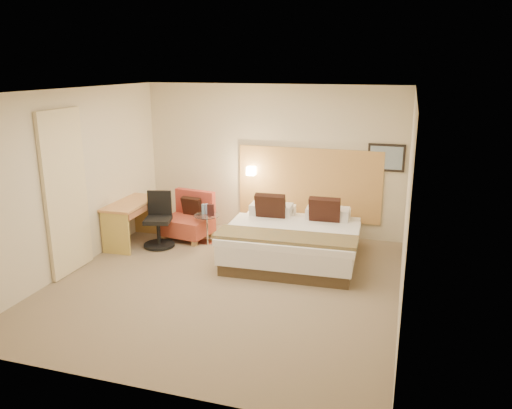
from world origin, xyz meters
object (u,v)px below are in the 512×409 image
(desk, at_px, (132,211))
(desk_chair, at_px, (159,224))
(bed, at_px, (294,240))
(lounge_chair, at_px, (189,220))
(side_table, at_px, (207,227))

(desk, xyz_separation_m, desk_chair, (0.49, 0.01, -0.20))
(bed, xyz_separation_m, desk_chair, (-2.35, -0.08, 0.06))
(lounge_chair, bearing_deg, desk_chair, -120.57)
(desk, bearing_deg, side_table, 17.39)
(bed, bearing_deg, lounge_chair, 167.29)
(desk, bearing_deg, lounge_chair, 34.24)
(lounge_chair, height_order, desk, lounge_chair)
(side_table, height_order, desk, desk)
(side_table, bearing_deg, bed, -10.16)
(bed, relative_size, side_table, 4.08)
(bed, xyz_separation_m, side_table, (-1.61, 0.29, -0.04))
(desk, bearing_deg, bed, 1.91)
(bed, xyz_separation_m, lounge_chair, (-2.03, 0.46, 0.01))
(bed, bearing_deg, side_table, 169.84)
(bed, xyz_separation_m, desk, (-2.84, -0.09, 0.26))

